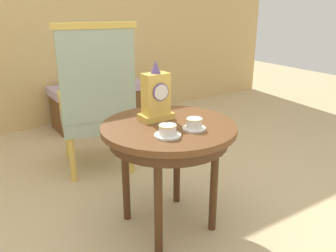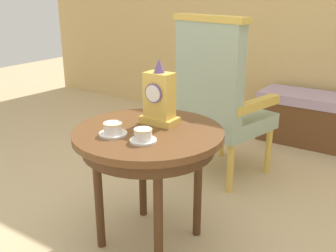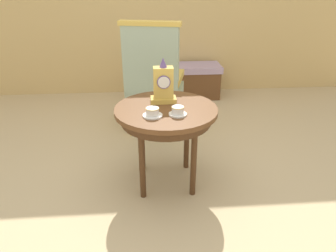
# 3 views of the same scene
# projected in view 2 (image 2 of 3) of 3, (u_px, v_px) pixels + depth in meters

# --- Properties ---
(ground_plane) EXTENTS (10.00, 10.00, 0.00)m
(ground_plane) POSITION_uv_depth(u_px,v_px,m) (143.00, 237.00, 2.16)
(ground_plane) COLOR tan
(side_table) EXTENTS (0.75, 0.75, 0.64)m
(side_table) POSITION_uv_depth(u_px,v_px,m) (149.00, 144.00, 1.96)
(side_table) COLOR brown
(side_table) RESTS_ON ground
(teacup_left) EXTENTS (0.14, 0.14, 0.06)m
(teacup_left) POSITION_uv_depth(u_px,v_px,m) (113.00, 129.00, 1.86)
(teacup_left) COLOR white
(teacup_left) RESTS_ON side_table
(teacup_right) EXTENTS (0.13, 0.13, 0.06)m
(teacup_right) POSITION_uv_depth(u_px,v_px,m) (143.00, 136.00, 1.78)
(teacup_right) COLOR white
(teacup_right) RESTS_ON side_table
(mantel_clock) EXTENTS (0.19, 0.11, 0.34)m
(mantel_clock) POSITION_uv_depth(u_px,v_px,m) (159.00, 98.00, 1.98)
(mantel_clock) COLOR gold
(mantel_clock) RESTS_ON side_table
(armchair) EXTENTS (0.65, 0.64, 1.14)m
(armchair) POSITION_uv_depth(u_px,v_px,m) (219.00, 97.00, 2.68)
(armchair) COLOR #9EB299
(armchair) RESTS_ON ground
(window_bench) EXTENTS (0.98, 0.40, 0.44)m
(window_bench) POSITION_uv_depth(u_px,v_px,m) (317.00, 119.00, 3.40)
(window_bench) COLOR #B299B7
(window_bench) RESTS_ON ground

